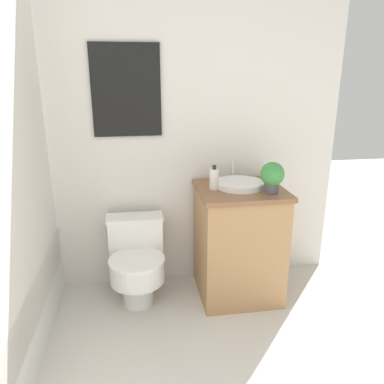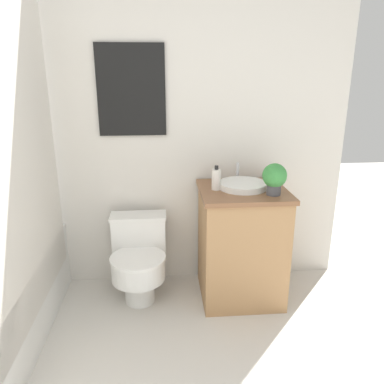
{
  "view_description": "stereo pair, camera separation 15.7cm",
  "coord_description": "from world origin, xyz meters",
  "px_view_note": "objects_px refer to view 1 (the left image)",
  "views": [
    {
      "loc": [
        0.12,
        -0.19,
        1.52
      ],
      "look_at": [
        0.46,
        1.94,
        0.83
      ],
      "focal_mm": 35.0,
      "sensor_mm": 36.0,
      "label": 1
    },
    {
      "loc": [
        0.28,
        -0.21,
        1.52
      ],
      "look_at": [
        0.46,
        1.94,
        0.83
      ],
      "focal_mm": 35.0,
      "sensor_mm": 36.0,
      "label": 2
    }
  ],
  "objects_px": {
    "toilet": "(137,259)",
    "potted_plant": "(272,176)",
    "sink": "(240,184)",
    "soap_bottle": "(214,179)"
  },
  "relations": [
    {
      "from": "potted_plant",
      "to": "sink",
      "type": "bearing_deg",
      "value": 136.21
    },
    {
      "from": "toilet",
      "to": "potted_plant",
      "type": "bearing_deg",
      "value": -10.6
    },
    {
      "from": "toilet",
      "to": "potted_plant",
      "type": "height_order",
      "value": "potted_plant"
    },
    {
      "from": "potted_plant",
      "to": "toilet",
      "type": "bearing_deg",
      "value": 169.4
    },
    {
      "from": "toilet",
      "to": "soap_bottle",
      "type": "height_order",
      "value": "soap_bottle"
    },
    {
      "from": "sink",
      "to": "soap_bottle",
      "type": "height_order",
      "value": "soap_bottle"
    },
    {
      "from": "toilet",
      "to": "soap_bottle",
      "type": "distance_m",
      "value": 0.76
    },
    {
      "from": "soap_bottle",
      "to": "potted_plant",
      "type": "xyz_separation_m",
      "value": [
        0.34,
        -0.14,
        0.04
      ]
    },
    {
      "from": "toilet",
      "to": "sink",
      "type": "relative_size",
      "value": 1.62
    },
    {
      "from": "toilet",
      "to": "potted_plant",
      "type": "distance_m",
      "value": 1.07
    }
  ]
}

